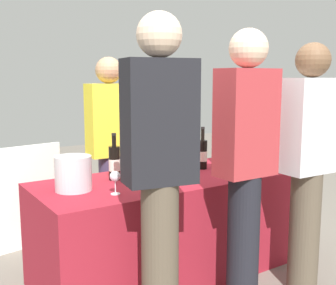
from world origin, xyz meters
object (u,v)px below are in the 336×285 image
wine_bottle_5 (218,150)px  guest_1 (245,158)px  menu_board (29,197)px  wine_glass_2 (233,161)px  server_pouring (110,145)px  wine_bottle_4 (203,154)px  ice_bucket (73,173)px  guest_0 (160,164)px  wine_glass_0 (115,177)px  wine_bottle_2 (168,156)px  wine_bottle_0 (114,163)px  guest_2 (308,159)px  wine_bottle_3 (180,155)px  wine_glass_1 (168,168)px  wine_bottle_1 (155,161)px  wine_glass_4 (250,158)px  wine_glass_3 (244,159)px

wine_bottle_5 → guest_1: size_ratio=0.18×
guest_1 → menu_board: size_ratio=1.96×
wine_glass_2 → server_pouring: bearing=123.9°
wine_bottle_4 → wine_glass_2: bearing=-75.7°
wine_bottle_4 → guest_1: bearing=-108.7°
ice_bucket → menu_board: (-0.01, 1.01, -0.40)m
wine_bottle_5 → guest_0: (-1.08, -0.80, 0.15)m
wine_bottle_4 → wine_glass_2: 0.28m
wine_glass_0 → guest_1: size_ratio=0.09×
wine_bottle_2 → menu_board: bearing=134.3°
wine_bottle_0 → guest_0: size_ratio=0.19×
wine_glass_0 → guest_2: bearing=-24.2°
wine_bottle_3 → wine_glass_1: size_ratio=2.11×
server_pouring → menu_board: size_ratio=1.83×
wine_glass_1 → ice_bucket: (-0.61, 0.16, 0.01)m
wine_bottle_1 → wine_glass_4: size_ratio=2.19×
wine_bottle_1 → wine_glass_4: bearing=-20.0°
wine_bottle_3 → wine_bottle_5: bearing=-1.3°
wine_bottle_2 → wine_glass_0: size_ratio=2.18×
wine_glass_1 → wine_glass_3: 0.63m
wine_glass_1 → ice_bucket: ice_bucket is taller
wine_bottle_0 → guest_1: guest_1 is taller
wine_glass_1 → guest_2: 0.92m
wine_bottle_0 → wine_glass_0: (-0.16, -0.34, -0.02)m
wine_glass_3 → menu_board: (-1.25, 1.25, -0.39)m
wine_bottle_3 → wine_glass_2: (0.20, -0.39, -0.00)m
wine_glass_4 → ice_bucket: (-1.33, 0.20, 0.01)m
wine_bottle_0 → wine_bottle_2: wine_bottle_0 is taller
guest_0 → menu_board: bearing=110.0°
wine_glass_1 → menu_board: bearing=117.7°
wine_bottle_2 → wine_bottle_4: wine_bottle_4 is taller
wine_glass_3 → wine_glass_4: 0.11m
wine_glass_2 → ice_bucket: (-1.14, 0.22, 0.01)m
wine_bottle_5 → server_pouring: (-0.75, 0.48, 0.04)m
wine_bottle_3 → ice_bucket: (-0.94, -0.17, 0.00)m
wine_glass_3 → guest_1: (-0.41, -0.44, 0.12)m
wine_bottle_1 → wine_glass_1: (-0.04, -0.22, -0.01)m
wine_glass_0 → wine_bottle_0: bearing=64.4°
wine_bottle_4 → guest_0: size_ratio=0.19×
wine_bottle_1 → wine_glass_3: (0.59, -0.29, -0.00)m
wine_glass_1 → menu_board: size_ratio=0.17×
wine_glass_1 → wine_glass_2: (0.54, -0.06, -0.00)m
wine_bottle_0 → wine_glass_2: (0.80, -0.33, -0.02)m
wine_glass_1 → ice_bucket: bearing=164.8°
wine_bottle_1 → wine_glass_3: wine_bottle_1 is taller
wine_bottle_5 → guest_2: size_ratio=0.18×
guest_1 → guest_2: (0.49, -0.07, -0.04)m
wine_glass_2 → wine_bottle_1: bearing=151.5°
wine_glass_3 → server_pouring: 1.10m
wine_glass_0 → menu_board: menu_board is taller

